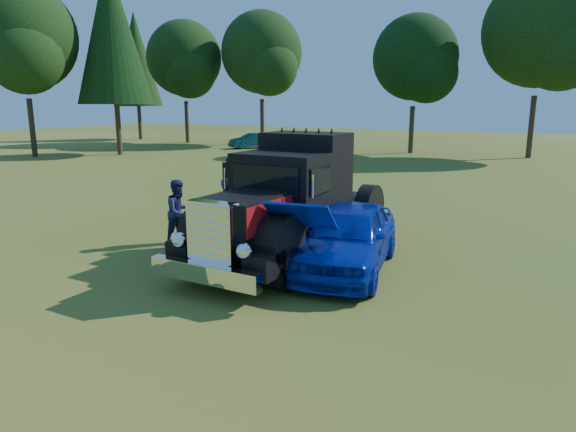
# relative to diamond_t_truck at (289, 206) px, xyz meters

# --- Properties ---
(ground) EXTENTS (120.00, 120.00, 0.00)m
(ground) POSITION_rel_diamond_t_truck_xyz_m (-0.91, -2.19, -1.28)
(ground) COLOR #2C4D16
(ground) RESTS_ON ground
(treeline) EXTENTS (72.10, 24.04, 13.84)m
(treeline) POSITION_rel_diamond_t_truck_xyz_m (-3.79, 24.74, 6.34)
(treeline) COLOR #2D2116
(treeline) RESTS_ON ground
(diamond_t_truck) EXTENTS (3.38, 7.16, 3.00)m
(diamond_t_truck) POSITION_rel_diamond_t_truck_xyz_m (0.00, 0.00, 0.00)
(diamond_t_truck) COLOR black
(diamond_t_truck) RESTS_ON ground
(hotrod_coupe) EXTENTS (2.61, 4.75, 1.89)m
(hotrod_coupe) POSITION_rel_diamond_t_truck_xyz_m (1.66, -0.24, -0.51)
(hotrod_coupe) COLOR #080692
(hotrod_coupe) RESTS_ON ground
(spectator_near) EXTENTS (0.56, 0.76, 1.92)m
(spectator_near) POSITION_rel_diamond_t_truck_xyz_m (-1.39, -0.49, -0.32)
(spectator_near) COLOR #1F2149
(spectator_near) RESTS_ON ground
(spectator_far) EXTENTS (0.82, 0.97, 1.75)m
(spectator_far) POSITION_rel_diamond_t_truck_xyz_m (-3.13, -0.42, -0.41)
(spectator_far) COLOR #212E4F
(spectator_far) RESTS_ON ground
(distant_teal_car) EXTENTS (3.06, 3.81, 1.22)m
(distant_teal_car) POSITION_rel_diamond_t_truck_xyz_m (-17.40, 24.75, -0.67)
(distant_teal_car) COLOR #093839
(distant_teal_car) RESTS_ON ground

